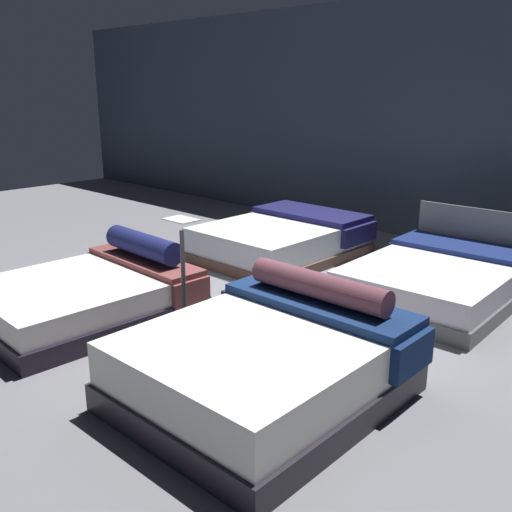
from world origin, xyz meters
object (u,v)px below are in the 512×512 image
object	(u,v)px
bed_3	(440,278)
bed_0	(89,295)
bed_1	(267,362)
bed_2	(282,239)
price_sign	(184,295)

from	to	relation	value
bed_3	bed_0	bearing A→B (deg)	-130.81
bed_3	bed_1	bearing A→B (deg)	-91.52
bed_0	bed_1	world-z (taller)	bed_1
bed_0	bed_3	world-z (taller)	bed_3
bed_2	bed_3	bearing A→B (deg)	-0.29
bed_0	bed_2	distance (m)	2.95
price_sign	bed_3	bearing A→B (deg)	66.62
bed_1	bed_2	world-z (taller)	bed_1
bed_0	bed_3	xyz separation A→B (m)	(2.31, 2.93, -0.01)
bed_0	bed_1	distance (m)	2.37
bed_3	price_sign	world-z (taller)	price_sign
bed_1	bed_3	world-z (taller)	bed_3
bed_2	price_sign	distance (m)	2.92
bed_2	bed_3	xyz separation A→B (m)	(2.31, -0.02, -0.02)
bed_1	bed_3	xyz separation A→B (m)	(-0.05, 2.87, -0.07)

